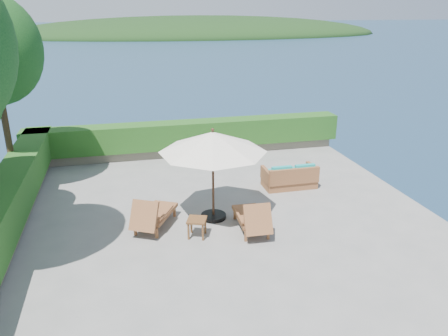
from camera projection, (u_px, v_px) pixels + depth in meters
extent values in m
plane|color=gray|center=(220.00, 214.00, 12.49)|extent=(12.00, 12.00, 0.00)
cube|color=#4F493F|center=(220.00, 261.00, 13.02)|extent=(12.00, 12.00, 3.00)
plane|color=#18394B|center=(221.00, 301.00, 13.52)|extent=(600.00, 600.00, 0.00)
ellipsoid|color=black|center=(199.00, 35.00, 146.78)|extent=(126.00, 57.60, 12.60)
cube|color=slate|center=(189.00, 150.00, 17.54)|extent=(12.00, 0.60, 0.36)
cube|color=slate|center=(8.00, 230.00, 11.20)|extent=(0.60, 12.00, 0.36)
cube|color=#1A4112|center=(188.00, 134.00, 17.31)|extent=(12.40, 0.90, 1.00)
cube|color=#1A4112|center=(4.00, 207.00, 10.97)|extent=(0.90, 12.40, 1.00)
cylinder|color=#3C2C17|center=(5.00, 120.00, 13.29)|extent=(0.20, 0.20, 4.68)
cylinder|color=black|center=(213.00, 216.00, 12.25)|extent=(0.84, 0.84, 0.11)
cylinder|color=#3C2515|center=(213.00, 176.00, 11.84)|extent=(0.08, 0.08, 2.51)
cone|color=white|center=(213.00, 142.00, 11.50)|extent=(3.46, 3.46, 0.55)
sphere|color=#3C2515|center=(213.00, 130.00, 11.39)|extent=(0.11, 0.11, 0.09)
cube|color=#9D5B39|center=(135.00, 230.00, 11.29)|extent=(0.09, 0.09, 0.28)
cube|color=#9D5B39|center=(157.00, 233.00, 11.15)|extent=(0.09, 0.09, 0.28)
cube|color=#9D5B39|center=(155.00, 210.00, 12.45)|extent=(0.09, 0.09, 0.28)
cube|color=#9D5B39|center=(175.00, 212.00, 12.30)|extent=(0.09, 0.09, 0.28)
cube|color=#9D5B39|center=(157.00, 213.00, 11.83)|extent=(1.27, 1.55, 0.10)
cube|color=#9D5B39|center=(144.00, 216.00, 11.00)|extent=(0.83, 0.73, 0.74)
cube|color=#9D5B39|center=(141.00, 210.00, 11.67)|extent=(0.48, 0.83, 0.05)
cube|color=#9D5B39|center=(166.00, 213.00, 11.50)|extent=(0.48, 0.83, 0.05)
cube|color=#9D5B39|center=(246.00, 236.00, 10.99)|extent=(0.07, 0.07, 0.27)
cube|color=#9D5B39|center=(268.00, 234.00, 11.10)|extent=(0.07, 0.07, 0.27)
cube|color=#9D5B39|center=(235.00, 215.00, 12.16)|extent=(0.07, 0.07, 0.27)
cube|color=#9D5B39|center=(255.00, 213.00, 12.27)|extent=(0.07, 0.07, 0.27)
cube|color=#9D5B39|center=(250.00, 216.00, 11.66)|extent=(0.75, 1.40, 0.10)
cube|color=#9D5B39|center=(258.00, 219.00, 10.83)|extent=(0.71, 0.47, 0.74)
cube|color=#9D5B39|center=(239.00, 215.00, 11.35)|extent=(0.10, 0.90, 0.05)
cube|color=#9D5B39|center=(265.00, 213.00, 11.48)|extent=(0.10, 0.90, 0.05)
cube|color=brown|center=(189.00, 232.00, 11.05)|extent=(0.06, 0.06, 0.45)
cube|color=brown|center=(203.00, 232.00, 11.01)|extent=(0.06, 0.06, 0.45)
cube|color=brown|center=(191.00, 225.00, 11.39)|extent=(0.06, 0.06, 0.45)
cube|color=brown|center=(205.00, 226.00, 11.35)|extent=(0.06, 0.06, 0.45)
cube|color=brown|center=(197.00, 220.00, 11.11)|extent=(0.61, 0.61, 0.05)
cube|color=#9D5B39|center=(289.00, 181.00, 14.36)|extent=(1.70, 0.85, 0.38)
cube|color=#9D5B39|center=(294.00, 176.00, 13.88)|extent=(1.69, 0.14, 0.52)
cube|color=#9D5B39|center=(266.00, 175.00, 14.08)|extent=(0.12, 0.85, 0.42)
cube|color=#9D5B39|center=(312.00, 171.00, 14.44)|extent=(0.12, 0.85, 0.42)
cube|color=#16A2A1|center=(278.00, 174.00, 14.22)|extent=(0.74, 0.68, 0.17)
cube|color=#16A2A1|center=(300.00, 172.00, 14.39)|extent=(0.74, 0.68, 0.17)
cube|color=#16A2A1|center=(282.00, 172.00, 13.83)|extent=(0.66, 0.13, 0.34)
cube|color=#16A2A1|center=(305.00, 170.00, 14.00)|extent=(0.66, 0.13, 0.34)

